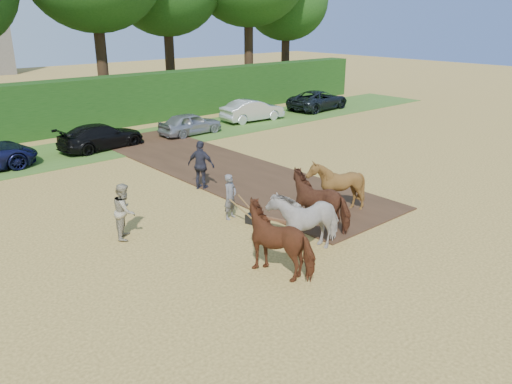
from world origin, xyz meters
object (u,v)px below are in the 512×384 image
Objects in this scene: spectator_far at (201,165)px; spectator_near at (125,211)px; plough_team at (311,209)px; parked_cars at (137,129)px.

spectator_near is at bearing 90.46° from spectator_far.
spectator_far is at bearing -27.91° from spectator_near.
spectator_far is 5.84m from plough_team.
plough_team is (-0.07, -5.84, -0.05)m from spectator_far.
spectator_near reaches higher than parked_cars.
plough_team reaches higher than parked_cars.
plough_team reaches higher than spectator_near.
spectator_near is 4.87m from spectator_far.
plough_team is at bearing 153.02° from spectator_far.
plough_team is 0.17× the size of parked_cars.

